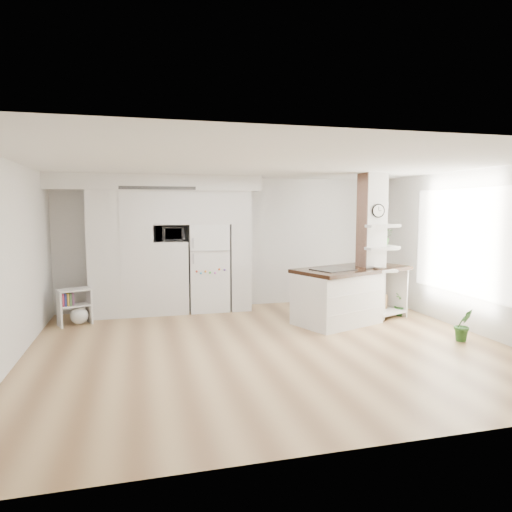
% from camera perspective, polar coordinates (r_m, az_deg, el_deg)
% --- Properties ---
extents(floor, '(7.00, 6.00, 0.01)m').
position_cam_1_polar(floor, '(6.97, 1.74, -11.24)').
color(floor, tan).
rests_on(floor, ground).
extents(room, '(7.04, 6.04, 2.72)m').
position_cam_1_polar(room, '(6.66, 1.80, 4.18)').
color(room, white).
rests_on(room, ground).
extents(cabinet_wall, '(4.00, 0.71, 2.70)m').
position_cam_1_polar(cabinet_wall, '(9.09, -11.82, 2.34)').
color(cabinet_wall, silver).
rests_on(cabinet_wall, floor).
extents(refrigerator, '(0.78, 0.69, 1.75)m').
position_cam_1_polar(refrigerator, '(9.25, -6.01, -1.43)').
color(refrigerator, white).
rests_on(refrigerator, floor).
extents(column, '(0.69, 0.90, 2.70)m').
position_cam_1_polar(column, '(8.67, 14.91, 1.07)').
color(column, silver).
rests_on(column, floor).
extents(window, '(0.00, 2.40, 2.40)m').
position_cam_1_polar(window, '(8.58, 24.10, 1.69)').
color(window, white).
rests_on(window, room).
extents(pendant_light, '(0.12, 0.12, 0.10)m').
position_cam_1_polar(pendant_light, '(7.45, 14.20, 6.23)').
color(pendant_light, white).
rests_on(pendant_light, room).
extents(kitchen_island, '(2.42, 1.77, 1.56)m').
position_cam_1_polar(kitchen_island, '(8.40, 10.68, -4.78)').
color(kitchen_island, silver).
rests_on(kitchen_island, floor).
extents(bookshelf, '(0.62, 0.50, 0.65)m').
position_cam_1_polar(bookshelf, '(8.76, -21.57, -6.16)').
color(bookshelf, silver).
rests_on(bookshelf, floor).
extents(floor_plant_a, '(0.30, 0.25, 0.52)m').
position_cam_1_polar(floor_plant_a, '(7.87, 24.50, -7.83)').
color(floor_plant_a, '#306A2A').
rests_on(floor_plant_a, floor).
extents(floor_plant_b, '(0.33, 0.33, 0.45)m').
position_cam_1_polar(floor_plant_b, '(9.26, 17.66, -5.76)').
color(floor_plant_b, '#306A2A').
rests_on(floor_plant_b, floor).
extents(microwave, '(0.54, 0.37, 0.30)m').
position_cam_1_polar(microwave, '(9.05, -10.71, 2.75)').
color(microwave, '#2D2D2D').
rests_on(microwave, cabinet_wall).
extents(shelf_plant, '(0.27, 0.23, 0.30)m').
position_cam_1_polar(shelf_plant, '(8.93, 15.82, 2.29)').
color(shelf_plant, '#306A2A').
rests_on(shelf_plant, column).
extents(decor_bowl, '(0.22, 0.22, 0.05)m').
position_cam_1_polar(decor_bowl, '(8.47, 15.14, -1.44)').
color(decor_bowl, white).
rests_on(decor_bowl, column).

